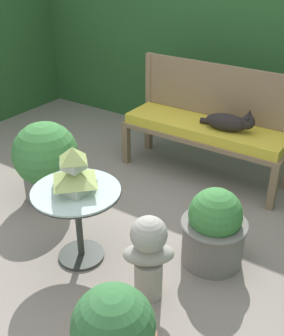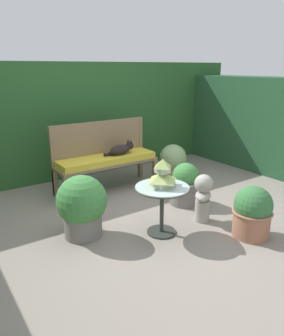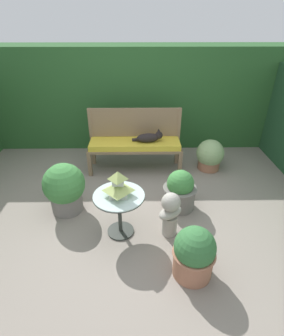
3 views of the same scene
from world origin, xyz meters
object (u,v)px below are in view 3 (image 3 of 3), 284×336
at_px(garden_bust, 170,212).
at_px(garden_bench, 135,146).
at_px(potted_plant_table_far, 180,191).
at_px(cat, 150,137).
at_px(potted_plant_table_near, 65,188).
at_px(pagoda_birdhouse, 118,185).
at_px(potted_plant_bench_left, 210,155).
at_px(potted_plant_hedge_corner, 194,253).
at_px(patio_table, 119,204).

bearing_deg(garden_bust, garden_bench, 68.03).
xyz_separation_m(garden_bust, potted_plant_table_far, (0.18, 0.50, -0.06)).
bearing_deg(cat, potted_plant_table_near, -145.15).
bearing_deg(garden_bench, garden_bust, -74.95).
bearing_deg(garden_bench, cat, -7.23).
bearing_deg(pagoda_birdhouse, potted_plant_table_far, 31.70).
xyz_separation_m(garden_bench, garden_bust, (0.41, -1.53, -0.11)).
xyz_separation_m(pagoda_birdhouse, potted_plant_bench_left, (1.40, 1.49, -0.42)).
height_order(cat, potted_plant_table_near, cat).
bearing_deg(garden_bench, potted_plant_table_near, -129.75).
bearing_deg(cat, potted_plant_hedge_corner, -88.35).
height_order(patio_table, potted_plant_table_near, potted_plant_table_near).
xyz_separation_m(cat, potted_plant_table_near, (-1.12, -1.03, -0.24)).
xyz_separation_m(garden_bench, cat, (0.23, -0.03, 0.16)).
xyz_separation_m(pagoda_birdhouse, potted_plant_table_near, (-0.72, 0.43, -0.32)).
bearing_deg(pagoda_birdhouse, potted_plant_table_near, 149.29).
height_order(pagoda_birdhouse, potted_plant_hedge_corner, pagoda_birdhouse).
bearing_deg(potted_plant_table_near, potted_plant_hedge_corner, -34.90).
bearing_deg(garden_bust, pagoda_birdhouse, 139.39).
xyz_separation_m(patio_table, potted_plant_table_far, (0.76, 0.47, -0.16)).
xyz_separation_m(potted_plant_table_near, potted_plant_hedge_corner, (1.47, -1.02, -0.07)).
bearing_deg(potted_plant_table_far, garden_bench, 120.04).
distance_m(pagoda_birdhouse, garden_bust, 0.67).
bearing_deg(cat, garden_bench, 164.87).
relative_size(garden_bust, potted_plant_bench_left, 1.11).
distance_m(potted_plant_bench_left, potted_plant_hedge_corner, 2.18).
relative_size(garden_bench, potted_plant_table_far, 2.72).
relative_size(cat, garden_bust, 0.86).
bearing_deg(potted_plant_table_near, potted_plant_bench_left, 26.50).
bearing_deg(potted_plant_table_near, pagoda_birdhouse, -30.71).
height_order(garden_bust, potted_plant_hedge_corner, garden_bust).
xyz_separation_m(pagoda_birdhouse, potted_plant_hedge_corner, (0.74, -0.59, -0.39)).
bearing_deg(potted_plant_table_near, potted_plant_table_far, 1.45).
height_order(cat, garden_bust, cat).
bearing_deg(potted_plant_hedge_corner, cat, 99.55).
distance_m(cat, potted_plant_bench_left, 1.06).
xyz_separation_m(patio_table, potted_plant_table_near, (-0.72, 0.43, -0.08)).
bearing_deg(potted_plant_bench_left, potted_plant_table_near, -153.50).
relative_size(cat, patio_table, 0.85).
height_order(garden_bench, pagoda_birdhouse, pagoda_birdhouse).
relative_size(pagoda_birdhouse, potted_plant_table_near, 0.45).
bearing_deg(potted_plant_hedge_corner, potted_plant_table_near, 145.10).
height_order(garden_bench, potted_plant_table_near, potted_plant_table_near).
bearing_deg(cat, pagoda_birdhouse, -113.04).
relative_size(potted_plant_table_near, potted_plant_hedge_corner, 1.20).
distance_m(pagoda_birdhouse, potted_plant_bench_left, 2.08).
bearing_deg(pagoda_birdhouse, cat, 74.86).
distance_m(pagoda_birdhouse, potted_plant_table_near, 0.90).
relative_size(patio_table, potted_plant_bench_left, 1.12).
bearing_deg(cat, potted_plant_bench_left, -6.58).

